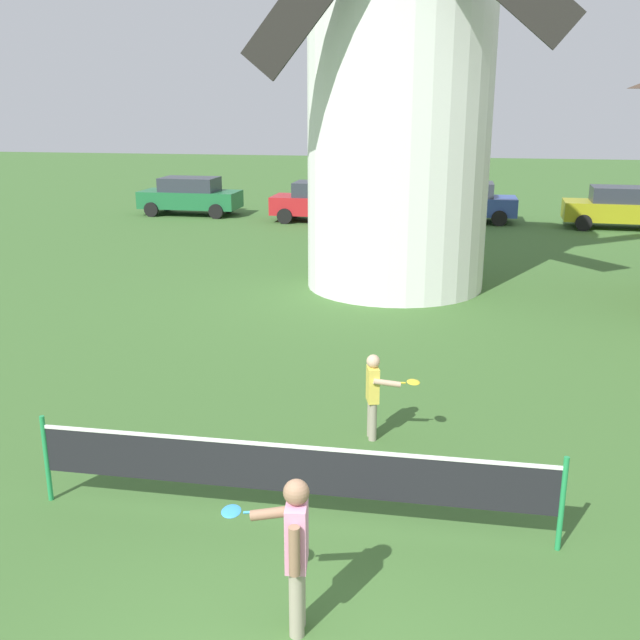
# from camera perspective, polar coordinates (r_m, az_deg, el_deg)

# --- Properties ---
(windmill) EXTENTS (7.57, 5.24, 12.61)m
(windmill) POSITION_cam_1_polar(r_m,az_deg,el_deg) (18.98, 6.30, 21.21)
(windmill) COLOR white
(windmill) RESTS_ON ground_plane
(tennis_net) EXTENTS (5.98, 0.06, 1.10)m
(tennis_net) POSITION_cam_1_polar(r_m,az_deg,el_deg) (8.46, -2.42, -11.39)
(tennis_net) COLOR #238E4C
(tennis_net) RESTS_ON ground_plane
(player_near) EXTENTS (0.85, 0.52, 1.53)m
(player_near) POSITION_cam_1_polar(r_m,az_deg,el_deg) (6.83, -1.97, -17.11)
(player_near) COLOR #9E937F
(player_near) RESTS_ON ground_plane
(player_far) EXTENTS (0.79, 0.41, 1.26)m
(player_far) POSITION_cam_1_polar(r_m,az_deg,el_deg) (10.49, 4.20, -5.51)
(player_far) COLOR #9E937F
(player_far) RESTS_ON ground_plane
(parked_car_green) EXTENTS (4.17, 1.95, 1.56)m
(parked_car_green) POSITION_cam_1_polar(r_m,az_deg,el_deg) (31.98, -9.96, 9.43)
(parked_car_green) COLOR #1E6638
(parked_car_green) RESTS_ON ground_plane
(parked_car_red) EXTENTS (4.10, 1.96, 1.56)m
(parked_car_red) POSITION_cam_1_polar(r_m,az_deg,el_deg) (29.69, 0.27, 9.14)
(parked_car_red) COLOR red
(parked_car_red) RESTS_ON ground_plane
(parked_car_blue) EXTENTS (4.23, 1.90, 1.56)m
(parked_car_blue) POSITION_cam_1_polar(r_m,az_deg,el_deg) (30.18, 10.86, 8.97)
(parked_car_blue) COLOR #334C99
(parked_car_blue) RESTS_ON ground_plane
(parked_car_mustard) EXTENTS (4.46, 2.08, 1.56)m
(parked_car_mustard) POSITION_cam_1_polar(r_m,az_deg,el_deg) (30.23, 22.39, 8.04)
(parked_car_mustard) COLOR #999919
(parked_car_mustard) RESTS_ON ground_plane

